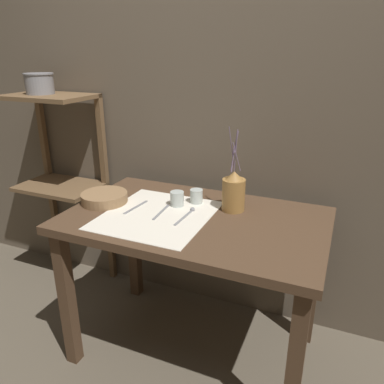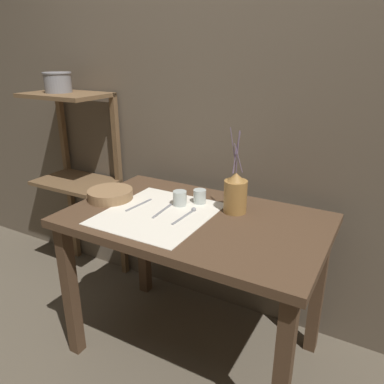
# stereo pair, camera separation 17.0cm
# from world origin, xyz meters

# --- Properties ---
(ground_plane) EXTENTS (12.00, 12.00, 0.00)m
(ground_plane) POSITION_xyz_m (0.00, 0.00, 0.00)
(ground_plane) COLOR brown
(stone_wall_back) EXTENTS (7.00, 0.06, 2.40)m
(stone_wall_back) POSITION_xyz_m (0.00, 0.48, 1.20)
(stone_wall_back) COLOR brown
(stone_wall_back) RESTS_ON ground_plane
(wooden_table) EXTENTS (1.20, 0.74, 0.78)m
(wooden_table) POSITION_xyz_m (0.00, 0.00, 0.67)
(wooden_table) COLOR #4C3523
(wooden_table) RESTS_ON ground_plane
(wooden_shelf_unit) EXTENTS (0.51, 0.34, 1.26)m
(wooden_shelf_unit) POSITION_xyz_m (-1.03, 0.30, 0.87)
(wooden_shelf_unit) COLOR brown
(wooden_shelf_unit) RESTS_ON ground_plane
(linen_cloth) EXTENTS (0.48, 0.54, 0.00)m
(linen_cloth) POSITION_xyz_m (-0.17, -0.05, 0.78)
(linen_cloth) COLOR silver
(linen_cloth) RESTS_ON wooden_table
(pitcher_with_flowers) EXTENTS (0.11, 0.11, 0.41)m
(pitcher_with_flowers) POSITION_xyz_m (0.14, 0.14, 0.87)
(pitcher_with_flowers) COLOR olive
(pitcher_with_flowers) RESTS_ON wooden_table
(wooden_bowl) EXTENTS (0.23, 0.23, 0.05)m
(wooden_bowl) POSITION_xyz_m (-0.49, -0.02, 0.80)
(wooden_bowl) COLOR #8E6B47
(wooden_bowl) RESTS_ON wooden_table
(glass_tumbler_near) EXTENTS (0.07, 0.07, 0.07)m
(glass_tumbler_near) POSITION_xyz_m (-0.13, 0.08, 0.82)
(glass_tumbler_near) COLOR #B7C1BC
(glass_tumbler_near) RESTS_ON wooden_table
(glass_tumbler_far) EXTENTS (0.06, 0.06, 0.07)m
(glass_tumbler_far) POSITION_xyz_m (-0.06, 0.16, 0.81)
(glass_tumbler_far) COLOR #B7C1BC
(glass_tumbler_far) RESTS_ON wooden_table
(fork_inner) EXTENTS (0.03, 0.18, 0.00)m
(fork_inner) POSITION_xyz_m (-0.30, -0.02, 0.78)
(fork_inner) COLOR gray
(fork_inner) RESTS_ON wooden_table
(fork_outer) EXTENTS (0.02, 0.18, 0.00)m
(fork_outer) POSITION_xyz_m (-0.16, -0.03, 0.78)
(fork_outer) COLOR gray
(fork_outer) RESTS_ON wooden_table
(spoon_inner) EXTENTS (0.03, 0.19, 0.02)m
(spoon_inner) POSITION_xyz_m (-0.04, 0.02, 0.78)
(spoon_inner) COLOR gray
(spoon_inner) RESTS_ON wooden_table
(metal_pot_large) EXTENTS (0.17, 0.17, 0.12)m
(metal_pot_large) POSITION_xyz_m (-1.08, 0.26, 1.32)
(metal_pot_large) COLOR gray
(metal_pot_large) RESTS_ON wooden_shelf_unit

